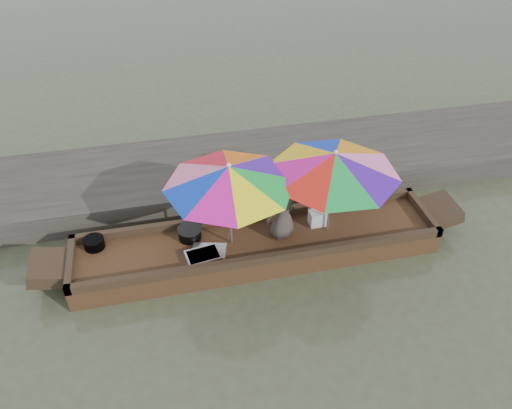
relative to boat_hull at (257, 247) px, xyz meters
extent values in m
plane|color=#3F452C|center=(0.00, 0.00, -0.17)|extent=(80.00, 80.00, 0.00)
cube|color=#2D2B26|center=(0.00, 2.20, 0.08)|extent=(22.00, 2.20, 0.50)
cube|color=black|center=(0.00, 0.00, 0.00)|extent=(5.98, 1.20, 0.35)
cylinder|color=black|center=(-2.60, 0.38, 0.26)|extent=(0.33, 0.33, 0.17)
cube|color=silver|center=(-0.93, -0.25, 0.22)|extent=(0.59, 0.45, 0.09)
cube|color=silver|center=(-0.82, -0.16, 0.21)|extent=(0.61, 0.49, 0.06)
cylinder|color=black|center=(-1.07, 0.28, 0.26)|extent=(0.38, 0.38, 0.18)
cube|color=silver|center=(1.08, 0.16, 0.30)|extent=(0.28, 0.22, 0.26)
imported|color=#413A35|center=(0.41, 0.04, 0.74)|extent=(0.66, 0.58, 1.13)
camera|label=1|loc=(-1.33, -5.93, 5.69)|focal=35.00mm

